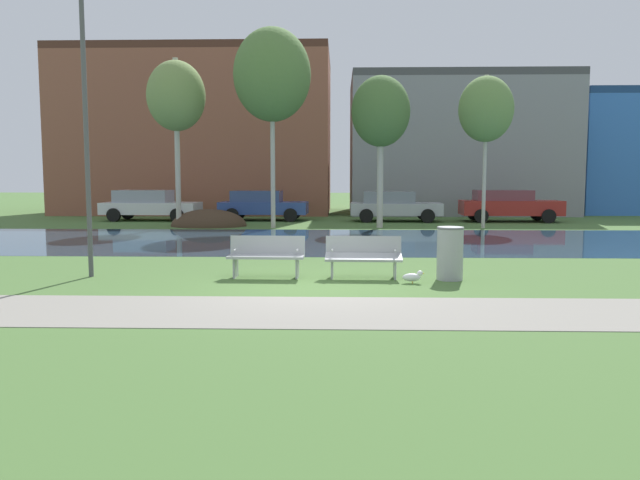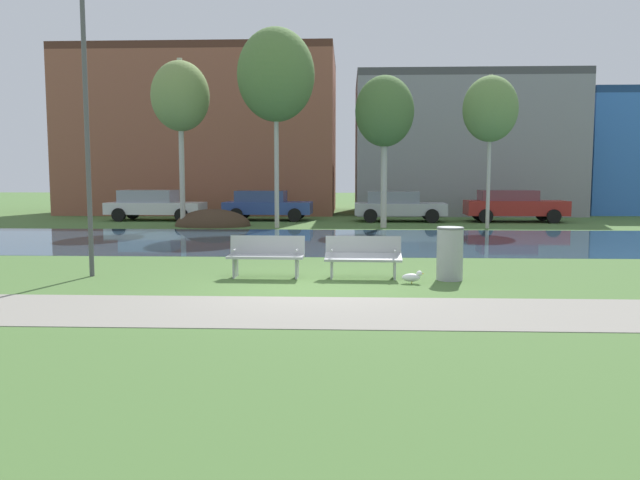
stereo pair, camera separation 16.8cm
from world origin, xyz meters
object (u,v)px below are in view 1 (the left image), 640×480
(seagull, at_px, (413,277))
(parked_hatch_third_silver, at_px, (394,206))
(parked_van_nearest_white, at_px, (149,205))
(bench_left, at_px, (266,255))
(streetlamp, at_px, (84,81))
(parked_sedan_second_blue, at_px, (262,205))
(bench_right, at_px, (363,256))
(trash_bin, at_px, (450,252))
(parked_wagon_fourth_red, at_px, (508,205))

(seagull, xyz_separation_m, parked_hatch_third_silver, (1.09, 17.48, 0.62))
(parked_van_nearest_white, bearing_deg, bench_left, -65.76)
(streetlamp, distance_m, parked_sedan_second_blue, 17.65)
(bench_left, bearing_deg, bench_right, 0.00)
(bench_left, height_order, parked_hatch_third_silver, parked_hatch_third_silver)
(trash_bin, relative_size, streetlamp, 0.18)
(parked_van_nearest_white, relative_size, parked_sedan_second_blue, 1.09)
(seagull, distance_m, parked_sedan_second_blue, 18.67)
(trash_bin, distance_m, seagull, 1.04)
(trash_bin, bearing_deg, parked_van_nearest_white, 123.75)
(bench_right, distance_m, seagull, 1.22)
(streetlamp, xyz_separation_m, parked_van_nearest_white, (-3.90, 17.00, -3.31))
(bench_left, xyz_separation_m, parked_sedan_second_blue, (-2.22, 17.25, 0.29))
(bench_right, distance_m, parked_hatch_third_silver, 16.94)
(parked_hatch_third_silver, bearing_deg, trash_bin, -90.94)
(parked_sedan_second_blue, relative_size, parked_hatch_third_silver, 0.99)
(seagull, bearing_deg, bench_right, 145.45)
(bench_left, distance_m, bench_right, 2.05)
(bench_left, height_order, parked_sedan_second_blue, parked_sedan_second_blue)
(parked_hatch_third_silver, distance_m, parked_wagon_fourth_red, 5.39)
(seagull, distance_m, parked_wagon_fourth_red, 18.64)
(parked_sedan_second_blue, bearing_deg, seagull, -73.73)
(bench_right, bearing_deg, trash_bin, -5.86)
(trash_bin, bearing_deg, bench_right, 174.14)
(parked_hatch_third_silver, bearing_deg, bench_right, -96.97)
(parked_wagon_fourth_red, bearing_deg, parked_hatch_third_silver, 179.85)
(parked_sedan_second_blue, height_order, parked_hatch_third_silver, parked_sedan_second_blue)
(parked_van_nearest_white, xyz_separation_m, parked_wagon_fourth_red, (17.14, -0.19, 0.02))
(bench_left, relative_size, seagull, 3.64)
(bench_right, height_order, parked_hatch_third_silver, parked_hatch_third_silver)
(bench_right, height_order, parked_van_nearest_white, parked_van_nearest_white)
(bench_left, xyz_separation_m, parked_wagon_fourth_red, (9.49, 16.80, 0.32))
(trash_bin, height_order, seagull, trash_bin)
(bench_right, relative_size, parked_sedan_second_blue, 0.38)
(seagull, relative_size, parked_hatch_third_silver, 0.10)
(seagull, xyz_separation_m, parked_van_nearest_white, (-10.66, 17.66, 0.64))
(parked_hatch_third_silver, height_order, parked_wagon_fourth_red, parked_wagon_fourth_red)
(parked_hatch_third_silver, bearing_deg, parked_sedan_second_blue, 176.04)
(parked_wagon_fourth_red, bearing_deg, bench_right, -113.89)
(bench_left, height_order, parked_van_nearest_white, parked_van_nearest_white)
(trash_bin, bearing_deg, parked_sedan_second_blue, 109.11)
(trash_bin, relative_size, parked_van_nearest_white, 0.24)
(trash_bin, distance_m, streetlamp, 8.36)
(seagull, bearing_deg, streetlamp, 174.48)
(streetlamp, bearing_deg, parked_wagon_fourth_red, 51.77)
(bench_right, xyz_separation_m, streetlamp, (-5.80, -0.01, 3.62))
(parked_van_nearest_white, distance_m, parked_wagon_fourth_red, 17.14)
(streetlamp, relative_size, parked_hatch_third_silver, 1.45)
(bench_right, bearing_deg, parked_hatch_third_silver, 83.03)
(bench_left, distance_m, trash_bin, 3.83)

